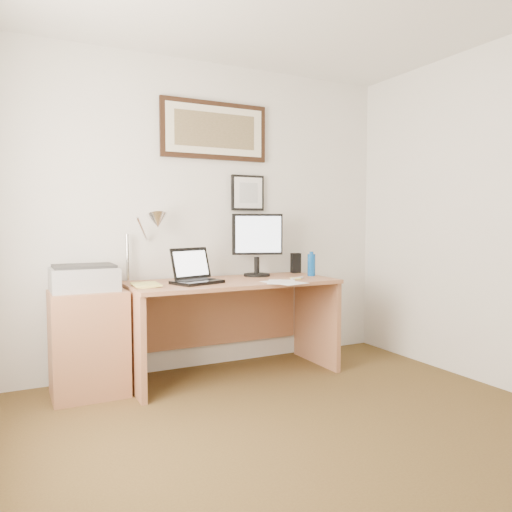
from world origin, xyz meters
TOP-DOWN VIEW (x-y plane):
  - floor at (0.00, 0.00)m, footprint 4.00×4.00m
  - wall_back at (0.00, 2.00)m, footprint 3.50×0.02m
  - side_cabinet at (-0.92, 1.68)m, footprint 0.50×0.40m
  - water_bottle at (0.88, 1.63)m, footprint 0.06×0.06m
  - bottle_cap at (0.88, 1.63)m, footprint 0.03×0.03m
  - speaker at (0.89, 1.90)m, footprint 0.09×0.08m
  - paper_sheet_a at (0.44, 1.34)m, footprint 0.29×0.36m
  - paper_sheet_b at (0.43, 1.36)m, footprint 0.32×0.35m
  - sticky_pad at (0.63, 1.48)m, footprint 0.11×0.11m
  - marker_pen at (0.64, 1.47)m, footprint 0.14×0.06m
  - book at (-0.63, 1.59)m, footprint 0.19×0.26m
  - desk at (0.15, 1.72)m, footprint 1.60×0.70m
  - laptop at (-0.16, 1.62)m, footprint 0.40×0.39m
  - lcd_monitor at (0.46, 1.81)m, footprint 0.41×0.22m
  - printer at (-0.94, 1.71)m, footprint 0.44×0.34m
  - desk_lamp at (-0.41, 1.81)m, footprint 0.29×0.27m
  - picture_large at (0.15, 1.97)m, footprint 0.92×0.04m
  - picture_small at (0.45, 1.97)m, footprint 0.30×0.03m

SIDE VIEW (x-z plane):
  - floor at x=0.00m, z-range 0.00..0.00m
  - side_cabinet at x=-0.92m, z-range 0.00..0.73m
  - desk at x=0.15m, z-range 0.14..0.89m
  - paper_sheet_a at x=0.44m, z-range 0.75..0.75m
  - paper_sheet_b at x=0.43m, z-range 0.75..0.75m
  - sticky_pad at x=0.63m, z-range 0.75..0.76m
  - marker_pen at x=0.64m, z-range 0.75..0.77m
  - book at x=-0.63m, z-range 0.75..0.77m
  - laptop at x=-0.16m, z-range 0.68..0.94m
  - printer at x=-0.94m, z-range 0.73..0.91m
  - speaker at x=0.89m, z-range 0.75..0.93m
  - water_bottle at x=0.88m, z-range 0.75..0.93m
  - bottle_cap at x=0.88m, z-range 0.93..0.95m
  - lcd_monitor at x=0.46m, z-range 0.78..1.30m
  - desk_lamp at x=-0.41m, z-range 0.92..1.45m
  - wall_back at x=0.00m, z-range 0.00..2.50m
  - picture_small at x=0.45m, z-range 1.30..1.60m
  - picture_large at x=0.15m, z-range 1.72..2.19m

